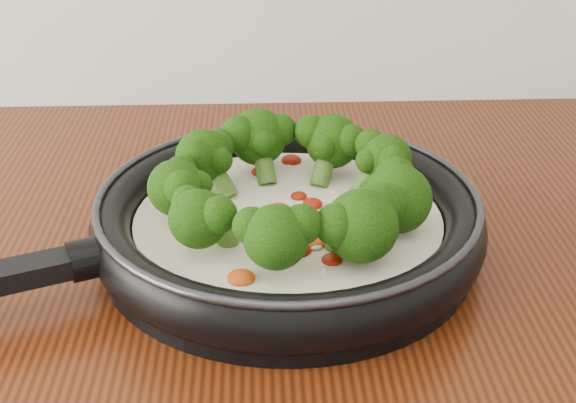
{
  "coord_description": "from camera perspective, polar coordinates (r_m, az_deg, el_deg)",
  "views": [
    {
      "loc": [
        -0.09,
        0.51,
        1.27
      ],
      "look_at": [
        -0.07,
        1.11,
        0.95
      ],
      "focal_mm": 49.16,
      "sensor_mm": 36.0,
      "label": 1
    }
  ],
  "objects": [
    {
      "name": "skillet",
      "position": [
        0.69,
        -0.12,
        -1.01
      ],
      "size": [
        0.57,
        0.45,
        0.1
      ],
      "color": "black",
      "rests_on": "counter"
    }
  ]
}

